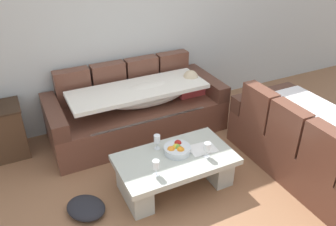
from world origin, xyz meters
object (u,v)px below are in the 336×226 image
(wine_glass_near_left, at_px, (156,165))
(fruit_bowl, at_px, (177,149))
(coffee_table, at_px, (175,168))
(wine_glass_near_right, at_px, (207,147))
(open_magazine, at_px, (203,149))
(couch_near_window, at_px, (308,143))
(crumpled_garment, at_px, (86,208))
(couch_along_wall, at_px, (139,109))
(wine_glass_far_back, at_px, (157,139))

(wine_glass_near_left, bearing_deg, fruit_bowl, 33.39)
(coffee_table, relative_size, wine_glass_near_right, 7.23)
(fruit_bowl, relative_size, open_magazine, 1.00)
(couch_near_window, bearing_deg, crumpled_garment, 80.09)
(couch_along_wall, height_order, wine_glass_far_back, couch_along_wall)
(couch_near_window, xyz_separation_m, wine_glass_far_back, (-1.56, 0.59, 0.16))
(wine_glass_near_left, xyz_separation_m, wine_glass_near_right, (0.58, 0.03, 0.00))
(wine_glass_far_back, bearing_deg, coffee_table, -64.27)
(couch_along_wall, bearing_deg, fruit_bowl, -91.07)
(wine_glass_near_right, bearing_deg, couch_near_window, -11.77)
(couch_along_wall, xyz_separation_m, wine_glass_near_left, (-0.36, -1.33, 0.16))
(wine_glass_far_back, xyz_separation_m, crumpled_garment, (-0.84, -0.17, -0.44))
(coffee_table, bearing_deg, couch_near_window, -14.55)
(couch_near_window, distance_m, coffee_table, 1.51)
(coffee_table, bearing_deg, wine_glass_near_left, -150.66)
(couch_along_wall, relative_size, couch_near_window, 1.27)
(fruit_bowl, bearing_deg, couch_near_window, -17.36)
(crumpled_garment, bearing_deg, wine_glass_near_right, -8.13)
(fruit_bowl, distance_m, wine_glass_far_back, 0.23)
(couch_along_wall, distance_m, wine_glass_far_back, 0.98)
(fruit_bowl, xyz_separation_m, wine_glass_near_right, (0.24, -0.20, 0.07))
(fruit_bowl, xyz_separation_m, crumpled_garment, (-1.00, -0.02, -0.36))
(wine_glass_near_right, distance_m, wine_glass_far_back, 0.53)
(couch_along_wall, xyz_separation_m, wine_glass_near_right, (0.22, -1.30, 0.16))
(fruit_bowl, height_order, wine_glass_far_back, wine_glass_far_back)
(wine_glass_near_right, relative_size, wine_glass_far_back, 1.00)
(wine_glass_near_right, xyz_separation_m, open_magazine, (0.03, 0.13, -0.11))
(couch_near_window, bearing_deg, wine_glass_near_left, 83.00)
(couch_near_window, xyz_separation_m, wine_glass_near_right, (-1.17, 0.24, 0.16))
(couch_near_window, xyz_separation_m, open_magazine, (-1.14, 0.37, 0.05))
(couch_near_window, xyz_separation_m, crumpled_garment, (-2.40, 0.42, -0.27))
(wine_glass_far_back, relative_size, open_magazine, 0.59)
(couch_near_window, bearing_deg, open_magazine, 71.91)
(couch_along_wall, height_order, wine_glass_near_left, couch_along_wall)
(couch_near_window, height_order, open_magazine, couch_near_window)
(open_magazine, relative_size, crumpled_garment, 0.70)
(coffee_table, height_order, open_magazine, open_magazine)
(coffee_table, height_order, wine_glass_near_left, wine_glass_near_left)
(couch_along_wall, xyz_separation_m, crumpled_garment, (-1.02, -1.13, -0.27))
(coffee_table, bearing_deg, wine_glass_far_back, 115.73)
(couch_near_window, height_order, wine_glass_near_left, couch_near_window)
(wine_glass_far_back, bearing_deg, crumpled_garment, -168.32)
(fruit_bowl, height_order, wine_glass_near_right, wine_glass_near_right)
(wine_glass_far_back, relative_size, crumpled_garment, 0.42)
(coffee_table, height_order, crumpled_garment, coffee_table)
(couch_near_window, xyz_separation_m, coffee_table, (-1.46, 0.38, -0.10))
(wine_glass_near_left, height_order, wine_glass_near_right, same)
(couch_near_window, bearing_deg, coffee_table, 75.45)
(crumpled_garment, bearing_deg, wine_glass_near_left, -17.37)
(open_magazine, distance_m, crumpled_garment, 1.31)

